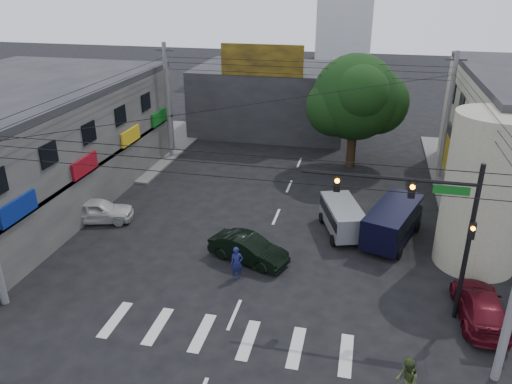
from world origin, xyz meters
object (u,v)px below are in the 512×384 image
(utility_pole_far_right, at_px, (447,118))
(dark_sedan, at_px, (248,249))
(navy_van, at_px, (392,223))
(traffic_officer, at_px, (237,263))
(silver_minivan, at_px, (342,219))
(utility_pole_far_left, at_px, (168,102))
(pedestrian_olive, at_px, (406,381))
(street_tree, at_px, (355,98))
(maroon_sedan, at_px, (480,306))
(white_compact, at_px, (97,210))
(traffic_gantry, at_px, (430,215))

(utility_pole_far_right, bearing_deg, dark_sedan, -127.24)
(navy_van, relative_size, traffic_officer, 3.25)
(silver_minivan, bearing_deg, utility_pole_far_left, 36.28)
(silver_minivan, height_order, pedestrian_olive, pedestrian_olive)
(street_tree, relative_size, navy_van, 1.55)
(utility_pole_far_left, relative_size, maroon_sedan, 1.94)
(street_tree, height_order, dark_sedan, street_tree)
(white_compact, bearing_deg, pedestrian_olive, -136.34)
(utility_pole_far_left, height_order, dark_sedan, utility_pole_far_left)
(dark_sedan, distance_m, maroon_sedan, 11.24)
(traffic_gantry, relative_size, white_compact, 1.57)
(utility_pole_far_right, xyz_separation_m, dark_sedan, (-10.97, -14.43, -3.90))
(utility_pole_far_left, height_order, traffic_officer, utility_pole_far_left)
(utility_pole_far_right, xyz_separation_m, pedestrian_olive, (-3.39, -22.41, -3.67))
(silver_minivan, bearing_deg, navy_van, -113.87)
(maroon_sedan, relative_size, traffic_officer, 2.76)
(traffic_gantry, xyz_separation_m, maroon_sedan, (2.68, 0.10, -4.15))
(white_compact, bearing_deg, dark_sedan, -119.36)
(navy_van, xyz_separation_m, pedestrian_olive, (0.22, -11.96, -0.12))
(utility_pole_far_right, relative_size, dark_sedan, 2.03)
(street_tree, xyz_separation_m, white_compact, (-14.50, -13.00, -4.75))
(pedestrian_olive, bearing_deg, utility_pole_far_right, 166.83)
(street_tree, height_order, utility_pole_far_left, utility_pole_far_left)
(silver_minivan, distance_m, traffic_officer, 7.62)
(street_tree, distance_m, navy_van, 12.61)
(traffic_officer, distance_m, pedestrian_olive, 9.94)
(pedestrian_olive, bearing_deg, street_tree, -177.00)
(traffic_gantry, relative_size, silver_minivan, 1.60)
(silver_minivan, height_order, navy_van, navy_van)
(street_tree, relative_size, pedestrian_olive, 4.69)
(traffic_gantry, height_order, white_compact, traffic_gantry)
(traffic_gantry, bearing_deg, utility_pole_far_right, 81.06)
(street_tree, height_order, navy_van, street_tree)
(white_compact, distance_m, maroon_sedan, 21.56)
(navy_van, bearing_deg, pedestrian_olive, -160.38)
(traffic_officer, bearing_deg, dark_sedan, 63.63)
(utility_pole_far_left, bearing_deg, utility_pole_far_right, 0.00)
(white_compact, xyz_separation_m, traffic_officer, (9.87, -4.17, 0.13))
(street_tree, distance_m, dark_sedan, 16.75)
(street_tree, bearing_deg, traffic_officer, -105.09)
(maroon_sedan, bearing_deg, traffic_officer, -6.40)
(silver_minivan, bearing_deg, pedestrian_olive, 175.02)
(utility_pole_far_right, relative_size, pedestrian_olive, 4.95)
(street_tree, xyz_separation_m, utility_pole_far_right, (6.50, -1.00, -0.87))
(utility_pole_far_right, relative_size, silver_minivan, 2.05)
(maroon_sedan, bearing_deg, dark_sedan, -15.34)
(silver_minivan, bearing_deg, utility_pole_far_right, -50.87)
(dark_sedan, relative_size, navy_van, 0.81)
(traffic_gantry, bearing_deg, dark_sedan, 162.74)
(utility_pole_far_left, distance_m, traffic_officer, 19.31)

